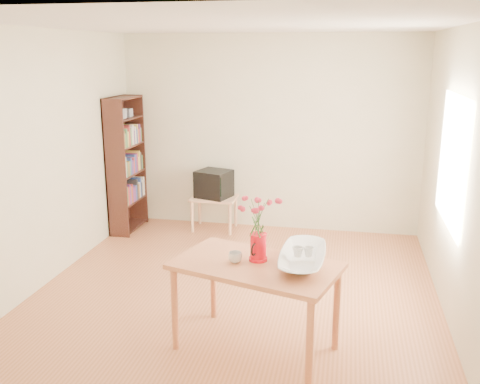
% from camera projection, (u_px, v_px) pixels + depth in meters
% --- Properties ---
extents(room, '(4.50, 4.50, 4.50)m').
position_uv_depth(room, '(237.00, 169.00, 5.01)').
color(room, '#B0653E').
rests_on(room, ground).
extents(table, '(1.43, 1.06, 0.75)m').
position_uv_depth(table, '(256.00, 274.00, 4.24)').
color(table, '#C76D44').
rests_on(table, ground).
extents(tv_stand, '(0.60, 0.45, 0.46)m').
position_uv_depth(tv_stand, '(214.00, 202.00, 7.24)').
color(tv_stand, '#DEA67D').
rests_on(tv_stand, ground).
extents(bookshelf, '(0.28, 0.70, 1.80)m').
position_uv_depth(bookshelf, '(127.00, 169.00, 7.14)').
color(bookshelf, '#331611').
rests_on(bookshelf, ground).
extents(pitcher, '(0.15, 0.22, 0.23)m').
position_uv_depth(pitcher, '(258.00, 248.00, 4.26)').
color(pitcher, red).
rests_on(pitcher, table).
extents(flowers, '(0.26, 0.26, 0.37)m').
position_uv_depth(flowers, '(259.00, 213.00, 4.18)').
color(flowers, '#F43959').
rests_on(flowers, pitcher).
extents(mug, '(0.14, 0.14, 0.09)m').
position_uv_depth(mug, '(235.00, 257.00, 4.23)').
color(mug, white).
rests_on(mug, table).
extents(bowl, '(0.54, 0.54, 0.50)m').
position_uv_depth(bowl, '(303.00, 232.00, 4.17)').
color(bowl, white).
rests_on(bowl, table).
extents(teacup_a, '(0.10, 0.10, 0.07)m').
position_uv_depth(teacup_a, '(298.00, 238.00, 4.19)').
color(teacup_a, white).
rests_on(teacup_a, bowl).
extents(teacup_b, '(0.09, 0.09, 0.07)m').
position_uv_depth(teacup_b, '(309.00, 238.00, 4.20)').
color(teacup_b, white).
rests_on(teacup_b, bowl).
extents(television, '(0.51, 0.50, 0.36)m').
position_uv_depth(television, '(214.00, 183.00, 7.19)').
color(television, black).
rests_on(television, tv_stand).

